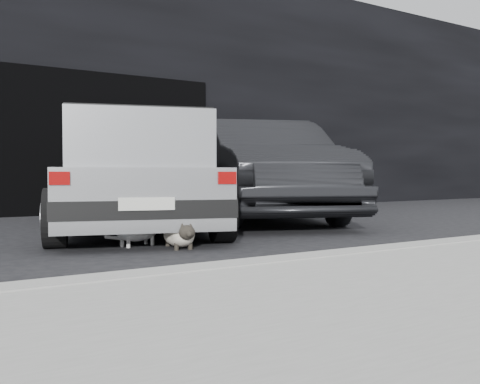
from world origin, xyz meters
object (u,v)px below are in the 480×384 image
cat_siamese (180,235)px  cat_white (140,230)px  silver_hatchback (133,170)px  second_car (262,169)px

cat_siamese → cat_white: size_ratio=1.17×
cat_siamese → cat_white: bearing=-47.2°
silver_hatchback → cat_white: silver_hatchback is taller
silver_hatchback → cat_siamese: bearing=-78.1°
silver_hatchback → second_car: 2.58m
second_car → silver_hatchback: bearing=-142.8°
cat_siamese → silver_hatchback: bearing=-85.7°
second_car → cat_white: second_car is taller
silver_hatchback → cat_white: 1.47m
cat_white → cat_siamese: bearing=22.1°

